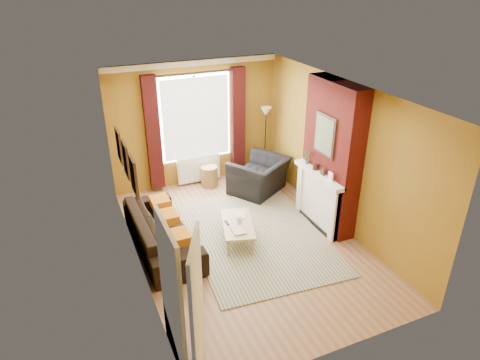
# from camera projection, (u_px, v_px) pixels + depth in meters

# --- Properties ---
(ground) EXTENTS (5.50, 5.50, 0.00)m
(ground) POSITION_uv_depth(u_px,v_px,m) (245.00, 242.00, 7.84)
(ground) COLOR brown
(ground) RESTS_ON ground
(room_walls) EXTENTS (3.82, 5.54, 2.83)m
(room_walls) POSITION_uv_depth(u_px,v_px,m) (271.00, 162.00, 7.68)
(room_walls) COLOR olive
(room_walls) RESTS_ON ground
(striped_rug) EXTENTS (2.60, 3.43, 0.02)m
(striped_rug) POSITION_uv_depth(u_px,v_px,m) (257.00, 237.00, 7.96)
(striped_rug) COLOR #2F5B83
(striped_rug) RESTS_ON ground
(sofa) EXTENTS (0.97, 2.35, 0.68)m
(sofa) POSITION_uv_depth(u_px,v_px,m) (162.00, 230.00, 7.56)
(sofa) COLOR black
(sofa) RESTS_ON ground
(armchair) EXTENTS (1.55, 1.50, 0.77)m
(armchair) POSITION_uv_depth(u_px,v_px,m) (259.00, 176.00, 9.45)
(armchair) COLOR black
(armchair) RESTS_ON ground
(coffee_table) EXTENTS (0.82, 1.18, 0.36)m
(coffee_table) POSITION_uv_depth(u_px,v_px,m) (238.00, 225.00, 7.76)
(coffee_table) COLOR tan
(coffee_table) RESTS_ON ground
(wicker_stool) EXTENTS (0.39, 0.39, 0.47)m
(wicker_stool) POSITION_uv_depth(u_px,v_px,m) (209.00, 176.00, 9.77)
(wicker_stool) COLOR olive
(wicker_stool) RESTS_ON ground
(floor_lamp) EXTENTS (0.26, 0.26, 1.71)m
(floor_lamp) POSITION_uv_depth(u_px,v_px,m) (266.00, 123.00, 9.74)
(floor_lamp) COLOR black
(floor_lamp) RESTS_ON ground
(book_a) EXTENTS (0.25, 0.32, 0.03)m
(book_a) POSITION_uv_depth(u_px,v_px,m) (232.00, 231.00, 7.48)
(book_a) COLOR #999999
(book_a) RESTS_ON coffee_table
(book_b) EXTENTS (0.28, 0.32, 0.02)m
(book_b) POSITION_uv_depth(u_px,v_px,m) (235.00, 215.00, 7.98)
(book_b) COLOR #999999
(book_b) RESTS_ON coffee_table
(mug) EXTENTS (0.12, 0.12, 0.10)m
(mug) POSITION_uv_depth(u_px,v_px,m) (239.00, 221.00, 7.71)
(mug) COLOR #999999
(mug) RESTS_ON coffee_table
(tv_remote) EXTENTS (0.05, 0.15, 0.02)m
(tv_remote) POSITION_uv_depth(u_px,v_px,m) (227.00, 223.00, 7.75)
(tv_remote) COLOR #262629
(tv_remote) RESTS_ON coffee_table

